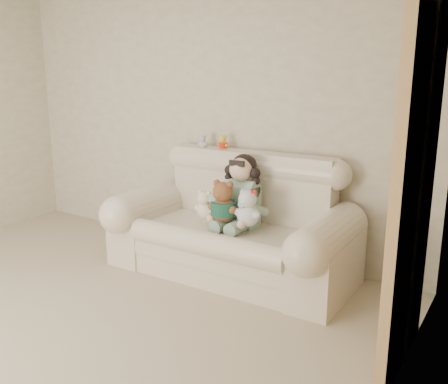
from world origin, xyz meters
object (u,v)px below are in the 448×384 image
sofa (230,216)px  seated_child (241,190)px  brown_teddy (223,198)px  white_cat (248,204)px  cream_teddy (205,202)px

sofa → seated_child: seated_child is taller
seated_child → brown_teddy: size_ratio=1.52×
sofa → white_cat: size_ratio=5.74×
white_cat → brown_teddy: bearing=164.7°
brown_teddy → white_cat: brown_teddy is taller
sofa → cream_teddy: (-0.17, -0.13, 0.13)m
sofa → cream_teddy: bearing=-143.5°
brown_teddy → cream_teddy: size_ratio=1.44×
cream_teddy → sofa: bearing=46.1°
sofa → brown_teddy: (0.01, -0.13, 0.19)m
cream_teddy → seated_child: bearing=51.2°
sofa → white_cat: 0.31m
cream_teddy → brown_teddy: bearing=10.1°
sofa → white_cat: sofa is taller
cream_teddy → white_cat: bearing=12.4°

